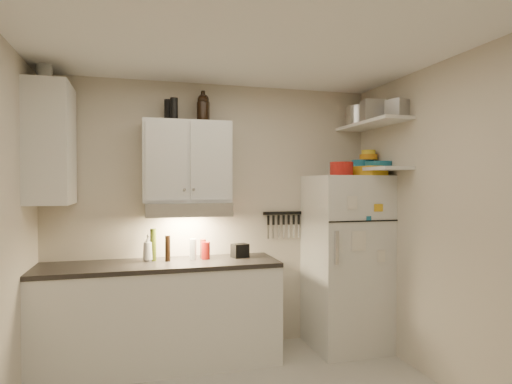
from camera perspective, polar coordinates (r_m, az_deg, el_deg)
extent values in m
cube|color=white|center=(2.95, 0.00, 20.71)|extent=(3.20, 3.00, 0.02)
cube|color=beige|center=(4.26, -5.45, -3.23)|extent=(3.20, 0.02, 2.60)
cube|color=beige|center=(3.58, 25.78, -4.16)|extent=(0.02, 3.00, 2.60)
cube|color=white|center=(4.05, -12.60, -15.86)|extent=(2.10, 0.60, 0.88)
cube|color=black|center=(3.95, -12.63, -9.46)|extent=(2.10, 0.62, 0.04)
cube|color=white|center=(4.04, -9.23, 3.98)|extent=(0.80, 0.33, 0.75)
cube|color=white|center=(3.95, -25.70, 5.77)|extent=(0.33, 0.55, 1.00)
cube|color=silver|center=(3.98, -9.11, -2.25)|extent=(0.76, 0.46, 0.12)
cube|color=silver|center=(4.39, 11.90, -9.04)|extent=(0.70, 0.68, 1.70)
cube|color=white|center=(4.34, 15.18, 8.73)|extent=(0.30, 0.95, 0.03)
cube|color=white|center=(4.30, 15.15, 2.91)|extent=(0.30, 0.95, 0.03)
cube|color=black|center=(4.41, 3.60, -2.82)|extent=(0.42, 0.02, 0.03)
cylinder|color=#A21812|center=(4.11, 11.34, 3.06)|extent=(0.28, 0.28, 0.13)
cube|color=gold|center=(4.23, 14.92, 2.74)|extent=(0.28, 0.32, 0.09)
cylinder|color=silver|center=(4.26, 13.21, 2.71)|extent=(0.06, 0.06, 0.09)
cylinder|color=silver|center=(4.64, 13.61, 9.71)|extent=(0.38, 0.38, 0.21)
cube|color=#AAAAAD|center=(4.27, 15.28, 10.40)|extent=(0.23, 0.21, 0.20)
cube|color=#AAAAAD|center=(4.11, 18.35, 10.49)|extent=(0.20, 0.20, 0.16)
cylinder|color=#186386|center=(4.50, 14.06, 3.59)|extent=(0.22, 0.22, 0.09)
cylinder|color=orange|center=(4.46, 14.76, 4.52)|extent=(0.18, 0.18, 0.05)
cylinder|color=yellow|center=(4.47, 14.76, 5.14)|extent=(0.14, 0.14, 0.04)
cylinder|color=#186386|center=(4.33, 16.07, 3.52)|extent=(0.27, 0.27, 0.06)
cylinder|color=black|center=(4.04, -10.89, 10.78)|extent=(0.08, 0.08, 0.21)
cylinder|color=black|center=(4.15, -11.64, 10.55)|extent=(0.09, 0.09, 0.21)
cylinder|color=silver|center=(4.05, -26.40, 13.99)|extent=(0.16, 0.16, 0.17)
imported|color=white|center=(4.01, -14.22, -7.07)|extent=(0.12, 0.12, 0.27)
cylinder|color=brown|center=(4.09, -7.08, -7.52)|extent=(0.06, 0.06, 0.18)
cylinder|color=#4E6018|center=(4.02, -13.54, -6.85)|extent=(0.07, 0.07, 0.29)
cylinder|color=black|center=(3.97, -11.69, -7.37)|extent=(0.05, 0.05, 0.23)
cylinder|color=silver|center=(4.02, -8.41, -7.57)|extent=(0.08, 0.08, 0.19)
cylinder|color=#A21812|center=(4.04, -6.72, -7.76)|extent=(0.10, 0.10, 0.16)
cube|color=black|center=(4.11, -2.16, -7.82)|extent=(0.18, 0.15, 0.13)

